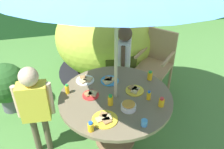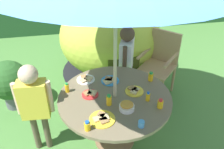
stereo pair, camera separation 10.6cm
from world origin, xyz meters
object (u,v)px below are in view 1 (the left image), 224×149
at_px(plate_front_edge, 134,90).
at_px(juice_bottle_mid_right, 161,102).
at_px(plate_far_left, 85,80).
at_px(child_in_yellow_shirt, 34,102).
at_px(dome_tent, 106,37).
at_px(snack_bowl, 129,106).
at_px(juice_bottle_center_back, 149,96).
at_px(potted_plant, 6,85).
at_px(juice_bottle_mid_left, 110,100).
at_px(juice_bottle_center_front, 67,89).
at_px(wooden_chair, 157,60).
at_px(cup_near, 144,123).
at_px(plate_near_right, 105,119).
at_px(child_in_white_shirt, 124,55).
at_px(juice_bottle_far_right, 150,76).
at_px(plate_near_left, 109,80).
at_px(plate_back_edge, 91,95).
at_px(juice_bottle_spot_a, 91,127).
at_px(garden_table, 116,105).

height_order(plate_front_edge, juice_bottle_mid_right, juice_bottle_mid_right).
xyz_separation_m(plate_front_edge, plate_far_left, (-0.51, 0.32, 0.00)).
bearing_deg(child_in_yellow_shirt, dome_tent, 58.97).
height_order(snack_bowl, juice_bottle_center_back, juice_bottle_center_back).
xyz_separation_m(potted_plant, juice_bottle_mid_left, (1.22, -1.03, 0.33)).
height_order(potted_plant, juice_bottle_center_front, juice_bottle_center_front).
relative_size(wooden_chair, plate_front_edge, 4.75).
height_order(potted_plant, cup_near, cup_near).
relative_size(dome_tent, juice_bottle_mid_right, 17.71).
bearing_deg(plate_near_right, wooden_chair, 48.93).
bearing_deg(plate_far_left, juice_bottle_mid_right, -41.73).
distance_m(dome_tent, juice_bottle_center_back, 1.76).
xyz_separation_m(child_in_white_shirt, juice_bottle_far_right, (0.16, -0.57, 0.01)).
height_order(dome_tent, cup_near, dome_tent).
relative_size(juice_bottle_far_right, juice_bottle_mid_right, 1.09).
relative_size(plate_near_left, juice_bottle_mid_right, 2.06).
distance_m(wooden_chair, juice_bottle_mid_right, 1.22).
height_order(plate_near_right, juice_bottle_center_back, juice_bottle_center_back).
bearing_deg(juice_bottle_mid_right, plate_back_edge, 153.81).
distance_m(juice_bottle_far_right, juice_bottle_mid_left, 0.66).
xyz_separation_m(child_in_yellow_shirt, plate_near_left, (0.85, 0.23, -0.02)).
distance_m(plate_front_edge, juice_bottle_spot_a, 0.75).
distance_m(dome_tent, juice_bottle_mid_right, 1.90).
distance_m(plate_near_right, plate_back_edge, 0.41).
bearing_deg(juice_bottle_center_back, dome_tent, 93.05).
relative_size(plate_front_edge, juice_bottle_mid_right, 1.97).
xyz_separation_m(juice_bottle_center_front, juice_bottle_mid_left, (0.42, -0.30, 0.00)).
bearing_deg(garden_table, child_in_white_shirt, 68.10).
height_order(potted_plant, juice_bottle_mid_left, juice_bottle_mid_left).
xyz_separation_m(potted_plant, juice_bottle_mid_right, (1.73, -1.17, 0.32)).
bearing_deg(plate_near_right, juice_bottle_spot_a, -145.49).
bearing_deg(dome_tent, plate_far_left, -117.58).
xyz_separation_m(child_in_white_shirt, plate_near_left, (-0.32, -0.50, -0.03)).
xyz_separation_m(wooden_chair, juice_bottle_spot_a, (-1.19, -1.30, 0.19)).
bearing_deg(plate_far_left, snack_bowl, -58.90).
distance_m(juice_bottle_far_right, juice_bottle_mid_right, 0.49).
xyz_separation_m(dome_tent, plate_near_left, (-0.24, -1.33, 0.06)).
bearing_deg(plate_front_edge, cup_near, -97.95).
relative_size(potted_plant, juice_bottle_center_back, 6.70).
height_order(snack_bowl, juice_bottle_far_right, juice_bottle_far_right).
distance_m(plate_far_left, juice_bottle_spot_a, 0.80).
bearing_deg(dome_tent, child_in_white_shirt, -89.51).
distance_m(plate_front_edge, juice_bottle_far_right, 0.31).
xyz_separation_m(potted_plant, juice_bottle_center_front, (0.80, -0.73, 0.33)).
xyz_separation_m(potted_plant, snack_bowl, (1.39, -1.14, 0.31)).
xyz_separation_m(wooden_chair, juice_bottle_center_front, (-1.36, -0.69, 0.20)).
distance_m(wooden_chair, juice_bottle_spot_a, 1.77).
bearing_deg(juice_bottle_center_back, juice_bottle_far_right, 67.45).
distance_m(plate_front_edge, juice_bottle_mid_right, 0.36).
distance_m(potted_plant, plate_back_edge, 1.37).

